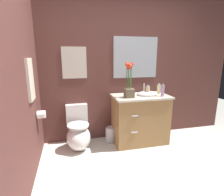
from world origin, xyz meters
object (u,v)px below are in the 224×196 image
(wall_mirror, at_px, (136,58))
(vanity_cabinet, at_px, (140,118))
(toilet, at_px, (78,134))
(trash_bin, at_px, (111,134))
(hand_wash_bottle, at_px, (148,91))
(wall_poster, at_px, (74,63))
(flower_vase, at_px, (129,84))
(toilet_paper_roll, at_px, (41,114))
(lotion_bottle, at_px, (163,91))
(hanging_towel, at_px, (30,80))
(soap_bottle, at_px, (159,89))

(wall_mirror, bearing_deg, vanity_cabinet, -89.45)
(toilet, bearing_deg, trash_bin, 6.97)
(trash_bin, bearing_deg, wall_mirror, 21.82)
(hand_wash_bottle, distance_m, wall_poster, 1.29)
(vanity_cabinet, bearing_deg, flower_vase, -160.76)
(toilet, relative_size, flower_vase, 1.24)
(flower_vase, height_order, wall_poster, wall_poster)
(toilet, bearing_deg, hand_wash_bottle, -2.60)
(trash_bin, bearing_deg, toilet_paper_roll, -166.05)
(vanity_cabinet, relative_size, toilet_paper_roll, 9.21)
(lotion_bottle, bearing_deg, toilet_paper_roll, -179.11)
(toilet, distance_m, trash_bin, 0.58)
(toilet_paper_roll, bearing_deg, wall_mirror, 16.52)
(hanging_towel, distance_m, toilet_paper_roll, 0.56)
(flower_vase, xyz_separation_m, soap_bottle, (0.58, 0.11, -0.14))
(lotion_bottle, xyz_separation_m, hand_wash_bottle, (-0.21, 0.11, -0.01))
(flower_vase, xyz_separation_m, lotion_bottle, (0.56, -0.06, -0.13))
(vanity_cabinet, bearing_deg, trash_bin, 169.22)
(toilet_paper_roll, bearing_deg, hanging_towel, -105.09)
(toilet, height_order, hand_wash_bottle, hand_wash_bottle)
(lotion_bottle, height_order, wall_mirror, wall_mirror)
(lotion_bottle, distance_m, hanging_towel, 1.97)
(toilet, relative_size, hanging_towel, 1.33)
(lotion_bottle, relative_size, wall_mirror, 0.25)
(vanity_cabinet, xyz_separation_m, flower_vase, (-0.24, -0.08, 0.63))
(wall_mirror, distance_m, toilet_paper_roll, 1.80)
(vanity_cabinet, bearing_deg, hanging_towel, -167.02)
(toilet, bearing_deg, soap_bottle, -0.14)
(vanity_cabinet, bearing_deg, wall_poster, 164.51)
(vanity_cabinet, bearing_deg, toilet, 178.57)
(vanity_cabinet, relative_size, soap_bottle, 5.47)
(toilet, height_order, trash_bin, toilet)
(toilet, height_order, wall_poster, wall_poster)
(hand_wash_bottle, distance_m, trash_bin, 0.99)
(vanity_cabinet, distance_m, wall_poster, 1.45)
(hand_wash_bottle, relative_size, toilet_paper_roll, 1.58)
(wall_poster, bearing_deg, flower_vase, -24.81)
(toilet, bearing_deg, flower_vase, -7.72)
(wall_mirror, bearing_deg, trash_bin, -158.18)
(trash_bin, bearing_deg, lotion_bottle, -16.11)
(trash_bin, xyz_separation_m, wall_poster, (-0.56, 0.20, 1.23))
(flower_vase, bearing_deg, lotion_bottle, -5.74)
(flower_vase, distance_m, hand_wash_bottle, 0.38)
(vanity_cabinet, height_order, soap_bottle, soap_bottle)
(flower_vase, relative_size, trash_bin, 2.05)
(hand_wash_bottle, relative_size, wall_mirror, 0.22)
(flower_vase, relative_size, hanging_towel, 1.07)
(flower_vase, xyz_separation_m, hand_wash_bottle, (0.35, 0.06, -0.14))
(flower_vase, height_order, hand_wash_bottle, flower_vase)
(trash_bin, distance_m, toilet_paper_roll, 1.23)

